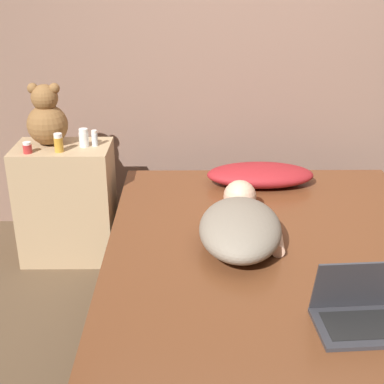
# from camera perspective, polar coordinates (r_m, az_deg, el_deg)

# --- Properties ---
(ground_plane) EXTENTS (12.00, 12.00, 0.00)m
(ground_plane) POSITION_cam_1_polar(r_m,az_deg,el_deg) (2.77, 8.78, -14.99)
(ground_plane) COLOR brown
(wall_back) EXTENTS (8.00, 0.06, 2.60)m
(wall_back) POSITION_cam_1_polar(r_m,az_deg,el_deg) (3.51, 6.78, 16.60)
(wall_back) COLOR #846656
(wall_back) RESTS_ON ground_plane
(bed) EXTENTS (1.64, 2.08, 0.49)m
(bed) POSITION_cam_1_polar(r_m,az_deg,el_deg) (2.63, 9.11, -10.84)
(bed) COLOR #2D2319
(bed) RESTS_ON ground_plane
(nightstand) EXTENTS (0.56, 0.36, 0.72)m
(nightstand) POSITION_cam_1_polar(r_m,az_deg,el_deg) (3.33, -13.17, -1.10)
(nightstand) COLOR tan
(nightstand) RESTS_ON ground_plane
(pillow) EXTENTS (0.63, 0.31, 0.12)m
(pillow) POSITION_cam_1_polar(r_m,az_deg,el_deg) (3.17, 7.37, 1.83)
(pillow) COLOR maroon
(pillow) RESTS_ON bed
(person_lying) EXTENTS (0.43, 0.77, 0.18)m
(person_lying) POSITION_cam_1_polar(r_m,az_deg,el_deg) (2.51, 5.24, -3.46)
(person_lying) COLOR gray
(person_lying) RESTS_ON bed
(laptop) EXTENTS (0.36, 0.26, 0.24)m
(laptop) POSITION_cam_1_polar(r_m,az_deg,el_deg) (2.08, 17.68, -11.97)
(laptop) COLOR #333338
(laptop) RESTS_ON bed
(teddy_bear) EXTENTS (0.23, 0.23, 0.36)m
(teddy_bear) POSITION_cam_1_polar(r_m,az_deg,el_deg) (3.22, -15.23, 7.61)
(teddy_bear) COLOR brown
(teddy_bear) RESTS_ON nightstand
(bottle_clear) EXTENTS (0.03, 0.03, 0.09)m
(bottle_clear) POSITION_cam_1_polar(r_m,az_deg,el_deg) (3.16, -10.35, 5.66)
(bottle_clear) COLOR silver
(bottle_clear) RESTS_ON nightstand
(bottle_red) EXTENTS (0.05, 0.05, 0.06)m
(bottle_red) POSITION_cam_1_polar(r_m,az_deg,el_deg) (3.13, -17.16, 4.53)
(bottle_red) COLOR #B72D2D
(bottle_red) RESTS_ON nightstand
(bottle_amber) EXTENTS (0.05, 0.05, 0.11)m
(bottle_amber) POSITION_cam_1_polar(r_m,az_deg,el_deg) (3.10, -14.05, 5.10)
(bottle_amber) COLOR gold
(bottle_amber) RESTS_ON nightstand
(bottle_white) EXTENTS (0.06, 0.06, 0.11)m
(bottle_white) POSITION_cam_1_polar(r_m,az_deg,el_deg) (3.16, -11.47, 5.68)
(bottle_white) COLOR white
(bottle_white) RESTS_ON nightstand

